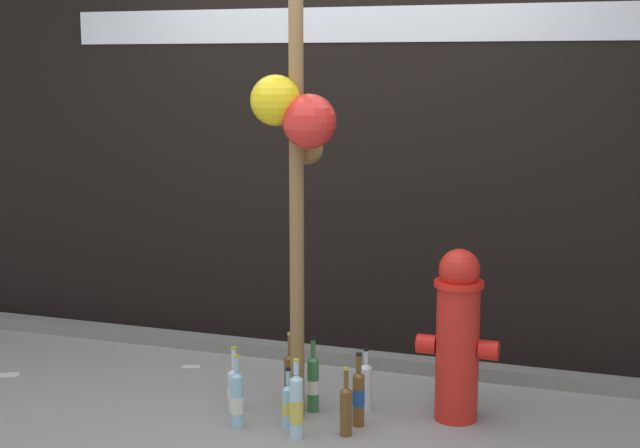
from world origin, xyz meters
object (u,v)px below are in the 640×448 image
object	(u,v)px
bottle_1	(366,385)
bottle_6	(313,383)
bottle_7	(297,377)
bottle_2	(358,396)
bottle_8	(346,409)
bottle_9	(288,405)
memorial_post	(294,78)
bottle_4	(235,388)
bottle_0	(237,399)
bottle_3	(290,375)
fire_hydrant	(458,334)
bottle_5	(296,406)

from	to	relation	value
bottle_1	bottle_6	world-z (taller)	bottle_6
bottle_7	bottle_1	bearing A→B (deg)	10.28
bottle_2	bottle_8	size ratio (longest dim) A/B	1.09
bottle_1	bottle_9	world-z (taller)	bottle_1
memorial_post	bottle_1	world-z (taller)	memorial_post
bottle_9	bottle_1	bearing A→B (deg)	47.98
bottle_4	bottle_7	bearing A→B (deg)	30.26
bottle_0	bottle_1	size ratio (longest dim) A/B	1.10
memorial_post	bottle_8	xyz separation A→B (m)	(0.30, -0.13, -1.54)
bottle_4	bottle_9	world-z (taller)	bottle_4
memorial_post	bottle_7	distance (m)	1.52
bottle_7	bottle_3	bearing A→B (deg)	132.16
bottle_2	bottle_4	xyz separation A→B (m)	(-0.65, -0.02, -0.03)
fire_hydrant	bottle_0	world-z (taller)	fire_hydrant
bottle_2	bottle_6	bearing A→B (deg)	158.08
bottle_2	fire_hydrant	bearing A→B (deg)	29.41
bottle_4	bottle_5	bearing A→B (deg)	-26.89
bottle_5	bottle_4	bearing A→B (deg)	153.11
fire_hydrant	bottle_1	size ratio (longest dim) A/B	2.61
bottle_2	bottle_1	bearing A→B (deg)	96.41
bottle_0	bottle_7	size ratio (longest dim) A/B	0.94
bottle_4	bottle_2	bearing A→B (deg)	2.02
bottle_7	memorial_post	bearing A→B (deg)	-72.87
bottle_1	bottle_6	distance (m)	0.27
fire_hydrant	bottle_6	distance (m)	0.77
bottle_3	bottle_7	xyz separation A→B (m)	(0.07, -0.08, 0.02)
fire_hydrant	bottle_9	world-z (taller)	fire_hydrant
bottle_3	bottle_7	distance (m)	0.10
fire_hydrant	bottle_0	bearing A→B (deg)	-155.46
bottle_8	bottle_1	bearing A→B (deg)	90.16
memorial_post	bottle_1	size ratio (longest dim) A/B	8.32
bottle_0	bottle_2	bearing A→B (deg)	20.43
memorial_post	bottle_2	size ratio (longest dim) A/B	7.46
fire_hydrant	bottle_9	xyz separation A→B (m)	(-0.75, -0.37, -0.33)
bottle_4	bottle_6	xyz separation A→B (m)	(0.38, 0.13, 0.03)
bottle_9	bottle_2	bearing A→B (deg)	21.40
bottle_1	bottle_5	distance (m)	0.48
bottle_1	memorial_post	bearing A→B (deg)	-145.71
bottle_4	bottle_9	bearing A→B (deg)	-17.06
fire_hydrant	bottle_3	bearing A→B (deg)	-178.17
fire_hydrant	bottle_8	distance (m)	0.66
bottle_1	bottle_4	xyz separation A→B (m)	(-0.63, -0.23, -0.01)
memorial_post	bottle_7	world-z (taller)	memorial_post
bottle_0	bottle_7	world-z (taller)	bottle_7
bottle_3	bottle_4	world-z (taller)	bottle_3
bottle_6	bottle_8	world-z (taller)	bottle_6
bottle_8	fire_hydrant	bearing A→B (deg)	39.67
bottle_4	bottle_7	size ratio (longest dim) A/B	0.87
fire_hydrant	bottle_1	xyz separation A→B (m)	(-0.45, -0.04, -0.30)
memorial_post	bottle_2	world-z (taller)	memorial_post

